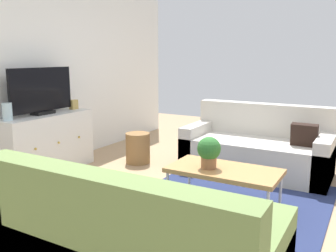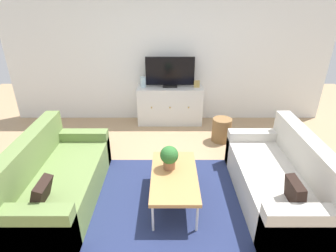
{
  "view_description": "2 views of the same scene",
  "coord_description": "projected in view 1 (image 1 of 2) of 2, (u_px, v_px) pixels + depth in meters",
  "views": [
    {
      "loc": [
        -3.12,
        -1.34,
        1.48
      ],
      "look_at": [
        0.0,
        0.44,
        0.79
      ],
      "focal_mm": 38.71,
      "sensor_mm": 36.0,
      "label": 1
    },
    {
      "loc": [
        -0.0,
        -2.86,
        2.38
      ],
      "look_at": [
        0.0,
        0.44,
        0.79
      ],
      "focal_mm": 28.89,
      "sensor_mm": 36.0,
      "label": 2
    }
  ],
  "objects": [
    {
      "name": "mantel_clock",
      "position": [
        74.0,
        104.0,
        5.03
      ],
      "size": [
        0.11,
        0.07,
        0.13
      ],
      "primitive_type": "cube",
      "color": "tan",
      "rests_on": "tv_console"
    },
    {
      "name": "wall_back",
      "position": [
        23.0,
        67.0,
        4.58
      ],
      "size": [
        6.4,
        0.12,
        2.7
      ],
      "primitive_type": "cube",
      "color": "white",
      "rests_on": "ground_plane"
    },
    {
      "name": "potted_plant",
      "position": [
        209.0,
        151.0,
        3.49
      ],
      "size": [
        0.23,
        0.23,
        0.31
      ],
      "color": "#936042",
      "rests_on": "coffee_table"
    },
    {
      "name": "tv_console",
      "position": [
        46.0,
        143.0,
        4.66
      ],
      "size": [
        1.29,
        0.47,
        0.76
      ],
      "color": "silver",
      "rests_on": "ground_plane"
    },
    {
      "name": "couch_left_side",
      "position": [
        129.0,
        251.0,
        2.26
      ],
      "size": [
        0.89,
        1.81,
        0.86
      ],
      "color": "olive",
      "rests_on": "ground_plane"
    },
    {
      "name": "area_rug",
      "position": [
        220.0,
        211.0,
        3.52
      ],
      "size": [
        2.5,
        1.9,
        0.01
      ],
      "primitive_type": "cube",
      "color": "navy",
      "rests_on": "ground_plane"
    },
    {
      "name": "couch_right_side",
      "position": [
        259.0,
        150.0,
        4.72
      ],
      "size": [
        0.89,
        1.81,
        0.86
      ],
      "color": "beige",
      "rests_on": "ground_plane"
    },
    {
      "name": "wicker_basket",
      "position": [
        138.0,
        148.0,
        5.09
      ],
      "size": [
        0.34,
        0.34,
        0.43
      ],
      "primitive_type": "cylinder",
      "color": "olive",
      "rests_on": "ground_plane"
    },
    {
      "name": "glass_vase",
      "position": [
        7.0,
        112.0,
        4.12
      ],
      "size": [
        0.11,
        0.11,
        0.21
      ],
      "primitive_type": "cylinder",
      "color": "silver",
      "rests_on": "tv_console"
    },
    {
      "name": "ground_plane",
      "position": [
        206.0,
        208.0,
        3.6
      ],
      "size": [
        10.0,
        10.0,
        0.0
      ],
      "primitive_type": "plane",
      "color": "tan"
    },
    {
      "name": "flat_screen_tv",
      "position": [
        42.0,
        91.0,
        4.54
      ],
      "size": [
        0.94,
        0.16,
        0.59
      ],
      "color": "black",
      "rests_on": "tv_console"
    },
    {
      "name": "coffee_table",
      "position": [
        224.0,
        172.0,
        3.52
      ],
      "size": [
        0.57,
        1.07,
        0.41
      ],
      "color": "#B7844C",
      "rests_on": "ground_plane"
    }
  ]
}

